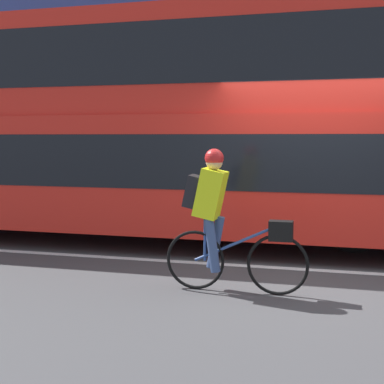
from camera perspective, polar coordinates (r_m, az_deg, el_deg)
The scene contains 7 objects.
ground_plane at distance 7.07m, azimuth 12.34°, elevation -8.57°, with size 80.00×80.00×0.00m, color #424244.
road_center_line at distance 7.30m, azimuth 12.42°, elevation -8.09°, with size 50.00×0.14×0.01m, color silver.
sidewalk_curb at distance 11.79m, azimuth 13.42°, elevation -2.56°, with size 60.00×2.19×0.11m.
building_facade at distance 13.25m, azimuth 14.08°, elevation 18.56°, with size 60.00×0.30×9.40m.
bus at distance 9.14m, azimuth -7.02°, elevation 7.56°, with size 11.99×2.58×3.64m.
cyclist_on_bike at distance 6.02m, azimuth 3.10°, elevation -2.48°, with size 1.63×0.32×1.62m.
street_sign_post at distance 11.82m, azimuth 2.82°, elevation 4.71°, with size 0.36×0.09×2.51m.
Camera 1 is at (0.28, -6.85, 1.74)m, focal length 50.00 mm.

